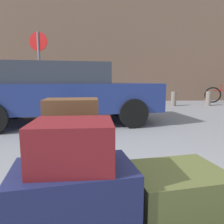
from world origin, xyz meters
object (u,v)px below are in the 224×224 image
at_px(luggage_cart, 125,218).
at_px(bollard_kerb_near, 174,99).
at_px(duffel_bag_maroon_topmost_pile, 73,144).
at_px(no_parking_sign, 39,65).
at_px(duffel_bag_navy_rear_right, 74,198).
at_px(suitcase_brown_stacked_top, 73,145).
at_px(suitcase_olive_front_left, 177,189).
at_px(bollard_kerb_mid, 208,99).
at_px(parked_car, 64,92).

distance_m(luggage_cart, bollard_kerb_near, 7.77).
bearing_deg(duffel_bag_maroon_topmost_pile, no_parking_sign, 105.36).
bearing_deg(duffel_bag_navy_rear_right, suitcase_brown_stacked_top, 88.17).
distance_m(suitcase_olive_front_left, suitcase_brown_stacked_top, 0.66).
relative_size(luggage_cart, suitcase_olive_front_left, 2.76).
bearing_deg(bollard_kerb_mid, parked_car, -149.13).
relative_size(duffel_bag_maroon_topmost_pile, bollard_kerb_mid, 0.61).
xyz_separation_m(bollard_kerb_near, bollard_kerb_mid, (1.44, 0.00, 0.00)).
xyz_separation_m(suitcase_olive_front_left, bollard_kerb_mid, (4.03, 7.26, -0.16)).
distance_m(duffel_bag_maroon_topmost_pile, no_parking_sign, 5.29).
distance_m(suitcase_olive_front_left, parked_car, 4.30).
relative_size(duffel_bag_navy_rear_right, suitcase_olive_front_left, 1.13).
bearing_deg(suitcase_olive_front_left, bollard_kerb_near, 61.45).
relative_size(duffel_bag_maroon_topmost_pile, no_parking_sign, 0.15).
bearing_deg(suitcase_olive_front_left, duffel_bag_navy_rear_right, -175.80).
relative_size(duffel_bag_maroon_topmost_pile, parked_car, 0.08).
bearing_deg(suitcase_brown_stacked_top, bollard_kerb_mid, 54.10).
bearing_deg(duffel_bag_maroon_topmost_pile, bollard_kerb_near, 65.90).
height_order(duffel_bag_maroon_topmost_pile, bollard_kerb_mid, duffel_bag_maroon_topmost_pile).
bearing_deg(luggage_cart, bollard_kerb_near, 68.40).
height_order(suitcase_brown_stacked_top, duffel_bag_maroon_topmost_pile, suitcase_brown_stacked_top).
xyz_separation_m(suitcase_olive_front_left, bollard_kerb_near, (2.58, 7.26, -0.16)).
height_order(suitcase_brown_stacked_top, bollard_kerb_near, suitcase_brown_stacked_top).
bearing_deg(duffel_bag_maroon_topmost_pile, parked_car, 98.58).
xyz_separation_m(suitcase_olive_front_left, parked_car, (-1.26, 4.10, 0.31)).
xyz_separation_m(luggage_cart, parked_car, (-0.99, 4.06, 0.49)).
relative_size(bollard_kerb_near, no_parking_sign, 0.25).
xyz_separation_m(suitcase_brown_stacked_top, bollard_kerb_mid, (4.61, 6.99, -0.34)).
bearing_deg(suitcase_olive_front_left, suitcase_brown_stacked_top, 146.61).
xyz_separation_m(duffel_bag_maroon_topmost_pile, no_parking_sign, (-1.50, 5.03, 0.68)).
distance_m(suitcase_olive_front_left, bollard_kerb_mid, 8.30).
xyz_separation_m(duffel_bag_maroon_topmost_pile, parked_car, (-0.73, 4.22, 0.00)).
bearing_deg(luggage_cart, suitcase_brown_stacked_top, 143.68).
bearing_deg(duffel_bag_maroon_topmost_pile, bollard_kerb_mid, 57.10).
distance_m(suitcase_brown_stacked_top, parked_car, 3.90).
bearing_deg(luggage_cart, duffel_bag_maroon_topmost_pile, -147.84).
height_order(luggage_cart, bollard_kerb_mid, bollard_kerb_mid).
xyz_separation_m(parked_car, no_parking_sign, (-0.77, 0.81, 0.67)).
bearing_deg(suitcase_brown_stacked_top, no_parking_sign, 104.77).
relative_size(duffel_bag_navy_rear_right, no_parking_sign, 0.24).
relative_size(parked_car, bollard_kerb_mid, 7.79).
distance_m(parked_car, bollard_kerb_near, 5.00).
bearing_deg(duffel_bag_maroon_topmost_pile, suitcase_olive_front_left, 11.92).
bearing_deg(bollard_kerb_near, bollard_kerb_mid, 0.00).
xyz_separation_m(luggage_cart, suitcase_olive_front_left, (0.27, -0.04, 0.18)).
distance_m(luggage_cart, duffel_bag_maroon_topmost_pile, 0.57).
xyz_separation_m(duffel_bag_navy_rear_right, duffel_bag_maroon_topmost_pile, (0.00, 0.00, 0.26)).
bearing_deg(bollard_kerb_near, duffel_bag_maroon_topmost_pile, -112.88).
height_order(duffel_bag_navy_rear_right, bollard_kerb_near, duffel_bag_navy_rear_right).
relative_size(suitcase_brown_stacked_top, duffel_bag_maroon_topmost_pile, 1.66).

